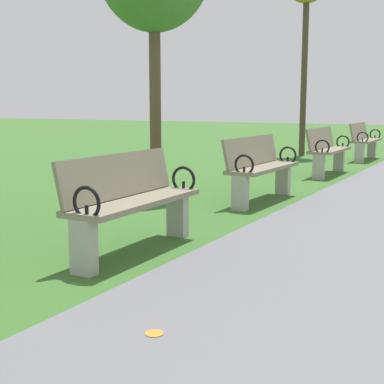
# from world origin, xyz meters

# --- Properties ---
(park_bench_3) EXTENTS (0.49, 1.61, 0.90)m
(park_bench_3) POSITION_xyz_m (-0.50, 6.31, 0.49)
(park_bench_3) COLOR gray
(park_bench_3) RESTS_ON ground
(park_bench_4) EXTENTS (0.51, 1.61, 0.90)m
(park_bench_4) POSITION_xyz_m (-0.50, 9.36, 0.49)
(park_bench_4) COLOR gray
(park_bench_4) RESTS_ON ground
(park_bench_5) EXTENTS (0.49, 1.61, 0.90)m
(park_bench_5) POSITION_xyz_m (-0.50, 12.70, 0.49)
(park_bench_5) COLOR gray
(park_bench_5) RESTS_ON ground
(park_bench_6) EXTENTS (0.49, 1.61, 0.90)m
(park_bench_6) POSITION_xyz_m (-0.50, 15.92, 0.49)
(park_bench_6) COLOR gray
(park_bench_6) RESTS_ON ground
(scattered_leaves) EXTENTS (4.61, 20.49, 0.02)m
(scattered_leaves) POSITION_xyz_m (-0.24, 8.67, 0.01)
(scattered_leaves) COLOR #BC842D
(scattered_leaves) RESTS_ON ground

